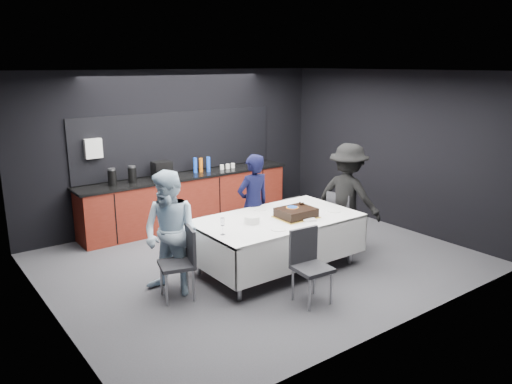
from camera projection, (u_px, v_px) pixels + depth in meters
ground at (260, 260)px, 7.59m from camera, size 6.00×6.00×0.00m
room_shell at (260, 139)px, 7.12m from camera, size 6.04×5.04×2.82m
kitchenette at (187, 196)px, 9.17m from camera, size 4.10×0.64×2.05m
party_table at (277, 227)px, 7.12m from camera, size 2.32×1.32×0.78m
cake_assembly at (296, 213)px, 7.07m from camera, size 0.56×0.46×0.17m
plate_stack at (252, 220)px, 6.82m from camera, size 0.21×0.21×0.10m
loose_plate_near at (279, 229)px, 6.57m from camera, size 0.21×0.21×0.01m
loose_plate_right_a at (308, 207)px, 7.58m from camera, size 0.22×0.22×0.01m
loose_plate_right_b at (334, 211)px, 7.39m from camera, size 0.20×0.20×0.01m
loose_plate_far at (260, 209)px, 7.48m from camera, size 0.22×0.22×0.01m
fork_pile at (309, 220)px, 6.93m from camera, size 0.21×0.17×0.03m
champagne_flute at (223, 223)px, 6.33m from camera, size 0.06×0.06×0.22m
chair_left at (182, 258)px, 6.27m from camera, size 0.52×0.52×0.92m
chair_right at (341, 216)px, 7.99m from camera, size 0.50×0.50×0.92m
chair_near at (308, 260)px, 6.19m from camera, size 0.45×0.45×0.92m
person_center at (253, 204)px, 7.70m from camera, size 0.58×0.38×1.58m
person_left at (171, 234)px, 6.32m from camera, size 0.91×0.98×1.62m
person_right at (348, 197)px, 7.90m from camera, size 0.91×1.23×1.70m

